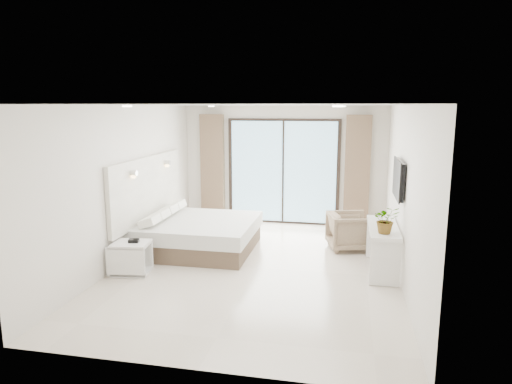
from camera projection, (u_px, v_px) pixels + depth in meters
ground at (257, 268)px, 7.69m from camera, size 6.20×6.20×0.00m
room_shell at (255, 168)px, 8.23m from camera, size 4.62×6.22×2.72m
bed at (198, 234)px, 8.60m from camera, size 2.06×1.96×0.72m
nightstand at (132, 258)px, 7.38m from camera, size 0.62×0.53×0.52m
phone at (134, 241)px, 7.33m from camera, size 0.18×0.16×0.05m
console_desk at (382, 238)px, 7.44m from camera, size 0.46×1.48×0.77m
plant at (386, 223)px, 6.93m from camera, size 0.46×0.49×0.33m
armchair at (349, 229)px, 8.63m from camera, size 0.87×0.90×0.77m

